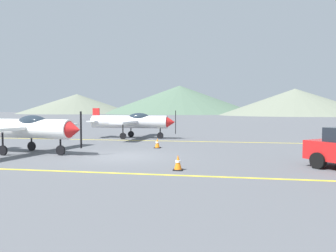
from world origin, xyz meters
TOP-DOWN VIEW (x-y plane):
  - ground_plane at (0.00, 0.00)m, footprint 400.00×400.00m
  - apron_line_near at (0.00, -4.12)m, footprint 80.00×0.16m
  - apron_line_far at (0.00, 8.00)m, footprint 80.00×0.16m
  - airplane_near at (-5.37, 0.16)m, footprint 6.98×8.00m
  - airplane_mid at (-2.32, 9.74)m, footprint 6.90×7.96m
  - traffic_cone_front at (1.00, 3.70)m, footprint 0.36×0.36m
  - traffic_cone_side at (3.26, -3.14)m, footprint 0.36×0.36m
  - hill_left at (-70.08, 140.93)m, footprint 58.00×58.00m
  - hill_centerleft at (-18.15, 145.13)m, footprint 75.67×75.67m
  - hill_centerright at (29.31, 111.90)m, footprint 55.30×55.30m

SIDE VIEW (x-z plane):
  - ground_plane at x=0.00m, z-range 0.00..0.00m
  - apron_line_near at x=0.00m, z-range 0.00..0.01m
  - apron_line_far at x=0.00m, z-range 0.00..0.01m
  - traffic_cone_front at x=1.00m, z-range -0.01..0.58m
  - traffic_cone_side at x=3.26m, z-range -0.01..0.58m
  - airplane_near at x=-5.37m, z-range 0.15..2.54m
  - airplane_mid at x=-2.32m, z-range 0.15..2.54m
  - hill_centerright at x=29.31m, z-range 0.00..9.73m
  - hill_left at x=-70.08m, z-range 0.00..9.81m
  - hill_centerleft at x=-18.15m, z-range 0.00..13.71m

